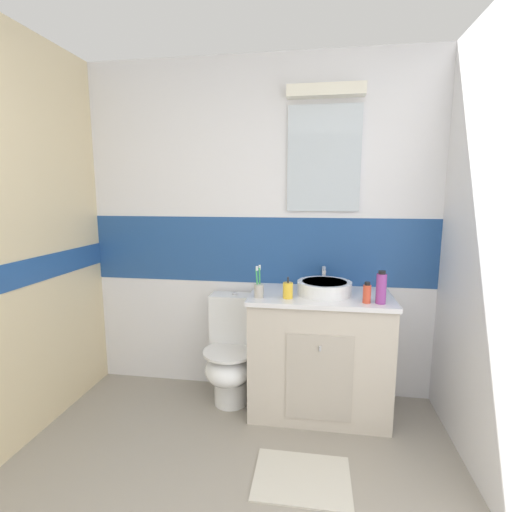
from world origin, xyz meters
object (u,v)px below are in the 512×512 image
Objects in this scene: sink_basin at (324,287)px; lotion_bottle_short at (367,293)px; toilet at (231,354)px; toothbrush_cup at (259,289)px; soap_dispenser at (288,290)px; mouthwash_bottle at (381,288)px.

sink_basin is 0.32m from lotion_bottle_short.
toothbrush_cup is at bearing -36.91° from toilet.
sink_basin is 3.08× the size of lotion_bottle_short.
mouthwash_bottle is (0.58, -0.03, 0.05)m from soap_dispenser.
lotion_bottle_short is at bearing -35.36° from sink_basin.
toothbrush_cup is at bearing -159.72° from sink_basin.
sink_basin is at bearing 20.28° from toothbrush_cup.
soap_dispenser is 0.70× the size of mouthwash_bottle.
mouthwash_bottle reaches higher than sink_basin.
toothbrush_cup is 0.19m from soap_dispenser.
toilet is (-0.66, 0.01, -0.53)m from sink_basin.
soap_dispenser is at bearing 2.45° from toothbrush_cup.
sink_basin is 0.52× the size of toilet.
soap_dispenser reaches higher than toilet.
mouthwash_bottle is at bearing -27.98° from sink_basin.
toilet is 0.61m from toothbrush_cup.
mouthwash_bottle is at bearing -11.05° from toilet.
toilet is at bearing 167.88° from lotion_bottle_short.
sink_basin is 0.39m from mouthwash_bottle.
sink_basin is 0.46m from toothbrush_cup.
toothbrush_cup is 0.77m from mouthwash_bottle.
toilet is 5.47× the size of soap_dispenser.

